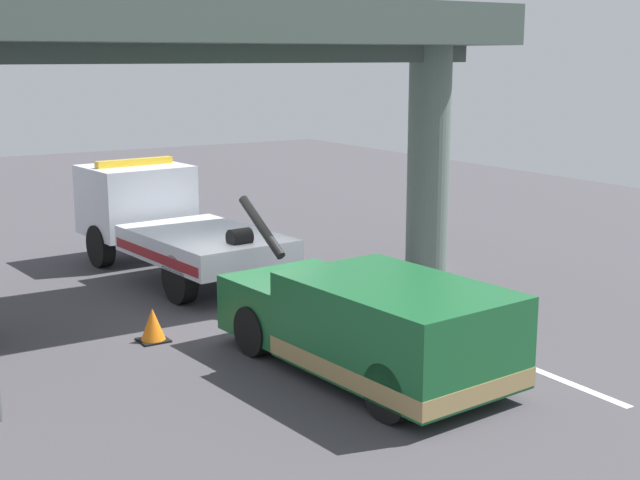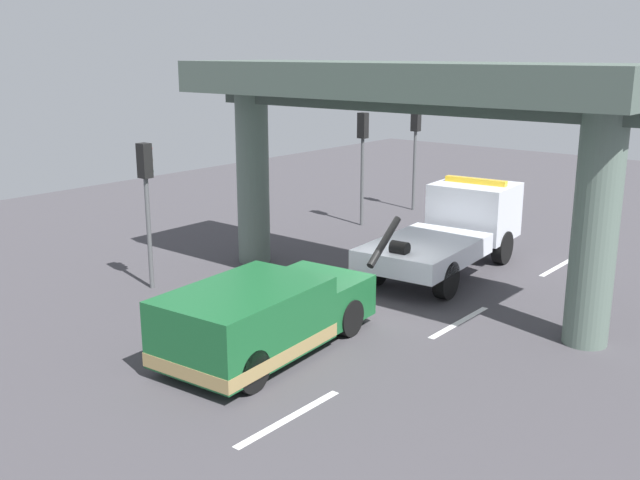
{
  "view_description": "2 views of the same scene",
  "coord_description": "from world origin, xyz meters",
  "views": [
    {
      "loc": [
        -14.85,
        7.63,
        4.88
      ],
      "look_at": [
        -1.65,
        -0.7,
        1.61
      ],
      "focal_mm": 49.45,
      "sensor_mm": 36.0,
      "label": 1
    },
    {
      "loc": [
        -14.47,
        -10.04,
        6.18
      ],
      "look_at": [
        -1.31,
        0.86,
        1.74
      ],
      "focal_mm": 40.79,
      "sensor_mm": 36.0,
      "label": 2
    }
  ],
  "objects": [
    {
      "name": "lane_stripe_mid",
      "position": [
        0.0,
        -2.34,
        0.0
      ],
      "size": [
        2.6,
        0.16,
        0.01
      ],
      "primitive_type": "cube",
      "color": "silver",
      "rests_on": "ground"
    },
    {
      "name": "traffic_cone_orange",
      "position": [
        -0.88,
        2.26,
        0.28
      ],
      "size": [
        0.5,
        0.5,
        0.59
      ],
      "color": "orange",
      "rests_on": "ground"
    },
    {
      "name": "towed_van_green",
      "position": [
        -4.24,
        -0.01,
        0.78
      ],
      "size": [
        5.36,
        2.59,
        1.58
      ],
      "color": "#195B2D",
      "rests_on": "ground"
    },
    {
      "name": "lane_stripe_east",
      "position": [
        6.0,
        -2.34,
        0.0
      ],
      "size": [
        2.6,
        0.16,
        0.01
      ],
      "primitive_type": "cube",
      "color": "silver",
      "rests_on": "ground"
    },
    {
      "name": "tow_truck_white",
      "position": [
        3.89,
        0.07,
        1.2
      ],
      "size": [
        7.33,
        2.87,
        2.46
      ],
      "color": "silver",
      "rests_on": "ground"
    },
    {
      "name": "ground_plane",
      "position": [
        0.0,
        0.0,
        -0.05
      ],
      "size": [
        60.0,
        40.0,
        0.1
      ],
      "primitive_type": "cube",
      "color": "#423F44"
    },
    {
      "name": "overpass_structure",
      "position": [
        0.64,
        0.0,
        4.91
      ],
      "size": [
        3.6,
        12.1,
        5.94
      ],
      "color": "#596B60",
      "rests_on": "ground"
    },
    {
      "name": "lane_stripe_west",
      "position": [
        -6.0,
        -2.34,
        0.0
      ],
      "size": [
        2.6,
        0.16,
        0.01
      ],
      "primitive_type": "cube",
      "color": "silver",
      "rests_on": "ground"
    }
  ]
}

